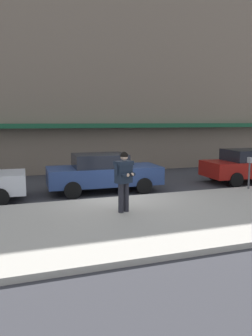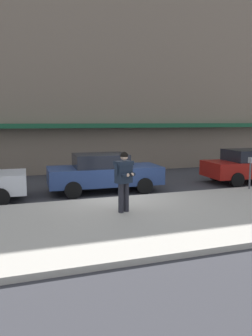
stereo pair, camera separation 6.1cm
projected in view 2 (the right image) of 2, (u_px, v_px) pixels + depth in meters
ground_plane at (115, 199)px, 11.98m from camera, size 80.00×80.00×0.00m
sidewalk at (175, 216)px, 9.61m from camera, size 32.00×5.30×0.14m
curb_paint_line at (140, 197)px, 12.34m from camera, size 28.00×0.12×0.01m
storefront_facade at (89, 67)px, 19.42m from camera, size 28.00×4.70×12.15m
parked_sedan_mid at (104, 172)px, 13.17m from camera, size 4.57×2.06×1.54m
parked_sedan_far at (252, 165)px, 15.25m from camera, size 4.59×2.10×1.54m
man_texting_on_phone at (124, 175)px, 9.61m from camera, size 0.62×0.65×1.81m
parking_meter at (250, 168)px, 13.01m from camera, size 0.12×0.18×1.27m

